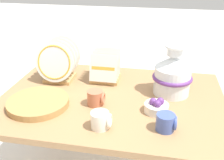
# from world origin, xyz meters

# --- Properties ---
(display_table) EXTENTS (1.29, 0.90, 0.72)m
(display_table) POSITION_xyz_m (0.00, 0.00, 0.64)
(display_table) COLOR #9E754C
(display_table) RESTS_ON ground_plane
(ceramic_vase) EXTENTS (0.23, 0.23, 0.30)m
(ceramic_vase) POSITION_xyz_m (0.33, 0.12, 0.85)
(ceramic_vase) COLOR silver
(ceramic_vase) RESTS_ON display_table
(dish_rack_round_plates) EXTENTS (0.25, 0.21, 0.27)m
(dish_rack_round_plates) POSITION_xyz_m (-0.38, 0.16, 0.84)
(dish_rack_round_plates) COLOR tan
(dish_rack_round_plates) RESTS_ON display_table
(dish_rack_square_plates) EXTENTS (0.18, 0.19, 0.19)m
(dish_rack_square_plates) POSITION_xyz_m (-0.09, 0.22, 0.79)
(dish_rack_square_plates) COLOR tan
(dish_rack_square_plates) RESTS_ON display_table
(wicker_charger_stack) EXTENTS (0.33, 0.33, 0.04)m
(wicker_charger_stack) POSITION_xyz_m (-0.38, -0.17, 0.74)
(wicker_charger_stack) COLOR #AD7F47
(wicker_charger_stack) RESTS_ON display_table
(mug_cream_glaze) EXTENTS (0.10, 0.09, 0.08)m
(mug_cream_glaze) POSITION_xyz_m (0.01, -0.30, 0.76)
(mug_cream_glaze) COLOR silver
(mug_cream_glaze) RESTS_ON display_table
(mug_terracotta_glaze) EXTENTS (0.10, 0.09, 0.08)m
(mug_terracotta_glaze) POSITION_xyz_m (-0.07, -0.10, 0.76)
(mug_terracotta_glaze) COLOR #B76647
(mug_terracotta_glaze) RESTS_ON display_table
(mug_cobalt_glaze) EXTENTS (0.10, 0.09, 0.08)m
(mug_cobalt_glaze) POSITION_xyz_m (0.31, -0.26, 0.76)
(mug_cobalt_glaze) COLOR #42569E
(mug_cobalt_glaze) RESTS_ON display_table
(fruit_bowl) EXTENTS (0.13, 0.13, 0.08)m
(fruit_bowl) POSITION_xyz_m (0.26, -0.11, 0.75)
(fruit_bowl) COLOR silver
(fruit_bowl) RESTS_ON display_table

